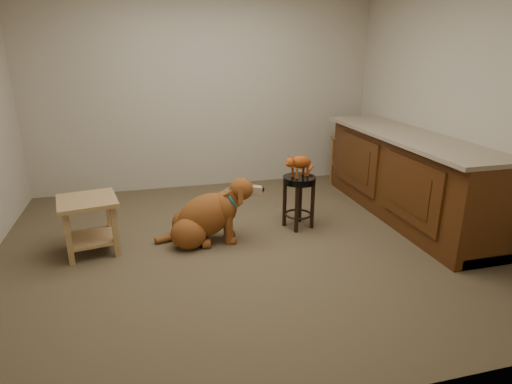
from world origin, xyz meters
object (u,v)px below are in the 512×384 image
object	(u,v)px
golden_retriever	(206,217)
side_table	(89,217)
tabby_kitten	(299,163)
padded_stool	(299,192)
wood_stool	(347,160)

from	to	relation	value
golden_retriever	side_table	bearing A→B (deg)	-175.94
side_table	golden_retriever	bearing A→B (deg)	-2.71
side_table	tabby_kitten	bearing A→B (deg)	1.71
padded_stool	side_table	world-z (taller)	padded_stool
padded_stool	golden_retriever	world-z (taller)	golden_retriever
golden_retriever	tabby_kitten	xyz separation A→B (m)	(0.98, 0.11, 0.45)
padded_stool	side_table	distance (m)	2.06
padded_stool	wood_stool	bearing A→B (deg)	47.09
wood_stool	tabby_kitten	distance (m)	1.74
golden_retriever	tabby_kitten	bearing A→B (deg)	13.27
tabby_kitten	golden_retriever	bearing A→B (deg)	168.26
padded_stool	golden_retriever	distance (m)	1.01
padded_stool	tabby_kitten	distance (m)	0.31
golden_retriever	tabby_kitten	distance (m)	1.08
wood_stool	golden_retriever	distance (m)	2.53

